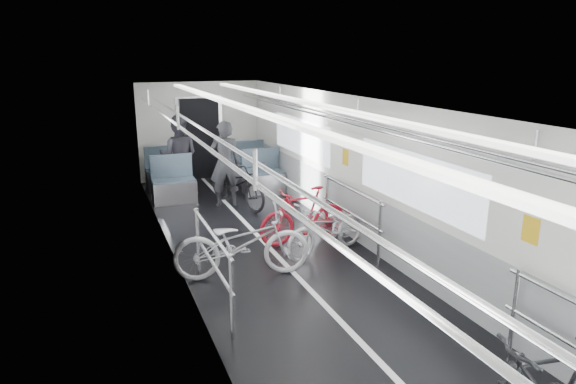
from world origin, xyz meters
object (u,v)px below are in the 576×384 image
Objects in this scene: bike_right_far at (304,215)px; person_standing at (225,164)px; bike_left_far at (242,243)px; bike_aisle at (238,183)px; person_seated at (179,156)px; bike_right_mid at (327,228)px.

person_standing is at bearing -169.12° from bike_right_far.
bike_left_far is 3.58m from person_standing.
person_standing is (-0.66, 2.57, 0.41)m from bike_right_far.
bike_aisle reaches higher than bike_right_far.
person_seated is (-0.73, 1.16, 0.01)m from person_standing.
bike_right_mid is 1.03× the size of bike_right_far.
person_standing is at bearing 137.51° from bike_aisle.
bike_right_far is at bearing 111.59° from person_standing.
bike_left_far reaches higher than bike_right_far.
bike_right_far is at bearing -46.16° from bike_left_far.
bike_right_far is 0.85× the size of bike_aisle.
bike_aisle is at bearing -5.90° from bike_left_far.
bike_right_mid is 3.12m from bike_aisle.
bike_aisle reaches higher than bike_right_mid.
bike_left_far is 1.63m from bike_right_far.
bike_aisle is 1.05× the size of person_standing.
person_seated is at bearing -163.05° from bike_right_far.
person_standing reaches higher than bike_right_mid.
bike_aisle is 1.04× the size of person_seated.
bike_aisle is (0.90, 3.40, -0.01)m from bike_left_far.
person_standing is 1.37m from person_seated.
bike_left_far is at bearing -96.57° from bike_right_mid.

